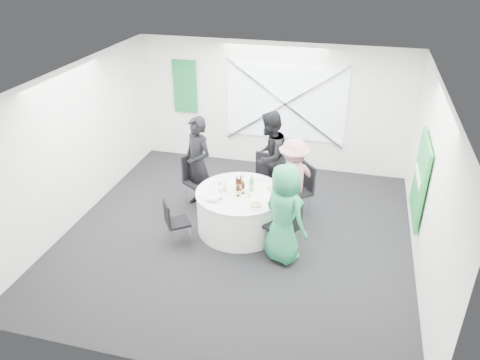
% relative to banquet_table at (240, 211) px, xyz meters
% --- Properties ---
extents(floor, '(6.00, 6.00, 0.00)m').
position_rel_banquet_table_xyz_m(floor, '(0.00, -0.20, -0.38)').
color(floor, black).
rests_on(floor, ground).
extents(ceiling, '(6.00, 6.00, 0.00)m').
position_rel_banquet_table_xyz_m(ceiling, '(0.00, -0.20, 2.42)').
color(ceiling, white).
rests_on(ceiling, wall_back).
extents(wall_back, '(6.00, 0.00, 6.00)m').
position_rel_banquet_table_xyz_m(wall_back, '(0.00, 2.80, 1.02)').
color(wall_back, silver).
rests_on(wall_back, floor).
extents(wall_front, '(6.00, 0.00, 6.00)m').
position_rel_banquet_table_xyz_m(wall_front, '(0.00, -3.20, 1.02)').
color(wall_front, silver).
rests_on(wall_front, floor).
extents(wall_left, '(0.00, 6.00, 6.00)m').
position_rel_banquet_table_xyz_m(wall_left, '(-3.00, -0.20, 1.02)').
color(wall_left, silver).
rests_on(wall_left, floor).
extents(wall_right, '(0.00, 6.00, 6.00)m').
position_rel_banquet_table_xyz_m(wall_right, '(3.00, -0.20, 1.02)').
color(wall_right, silver).
rests_on(wall_right, floor).
extents(window_panel, '(2.60, 0.03, 1.60)m').
position_rel_banquet_table_xyz_m(window_panel, '(0.30, 2.76, 1.12)').
color(window_panel, silver).
rests_on(window_panel, wall_back).
extents(window_brace_a, '(2.63, 0.05, 1.84)m').
position_rel_banquet_table_xyz_m(window_brace_a, '(0.30, 2.72, 1.12)').
color(window_brace_a, silver).
rests_on(window_brace_a, window_panel).
extents(window_brace_b, '(2.63, 0.05, 1.84)m').
position_rel_banquet_table_xyz_m(window_brace_b, '(0.30, 2.72, 1.12)').
color(window_brace_b, silver).
rests_on(window_brace_b, window_panel).
extents(green_banner, '(0.55, 0.04, 1.20)m').
position_rel_banquet_table_xyz_m(green_banner, '(-2.00, 2.75, 1.32)').
color(green_banner, '#156C31').
rests_on(green_banner, wall_back).
extents(green_sign, '(0.05, 1.20, 1.40)m').
position_rel_banquet_table_xyz_m(green_sign, '(2.94, 0.40, 0.82)').
color(green_sign, '#198B34').
rests_on(green_sign, wall_right).
extents(banquet_table, '(1.56, 1.56, 0.76)m').
position_rel_banquet_table_xyz_m(banquet_table, '(0.00, 0.00, 0.00)').
color(banquet_table, silver).
rests_on(banquet_table, floor).
extents(chair_back, '(0.52, 0.53, 0.99)m').
position_rel_banquet_table_xyz_m(chair_back, '(0.19, 1.09, 0.20)').
color(chair_back, black).
rests_on(chair_back, floor).
extents(chair_back_left, '(0.65, 0.64, 1.03)m').
position_rel_banquet_table_xyz_m(chair_back_left, '(-1.06, 0.66, 0.23)').
color(chair_back_left, black).
rests_on(chair_back_left, floor).
extents(chair_back_right, '(0.65, 0.65, 1.02)m').
position_rel_banquet_table_xyz_m(chair_back_right, '(0.98, 0.80, 0.22)').
color(chair_back_right, black).
rests_on(chair_back_right, floor).
extents(chair_front_right, '(0.63, 0.63, 1.01)m').
position_rel_banquet_table_xyz_m(chair_front_right, '(0.92, -0.54, 0.22)').
color(chair_front_right, black).
rests_on(chair_front_right, floor).
extents(chair_front_left, '(0.52, 0.52, 0.82)m').
position_rel_banquet_table_xyz_m(chair_front_left, '(-0.98, -0.71, 0.09)').
color(chair_front_left, black).
rests_on(chair_front_left, floor).
extents(person_man_back_left, '(0.79, 0.72, 1.82)m').
position_rel_banquet_table_xyz_m(person_man_back_left, '(-0.99, 0.62, 0.53)').
color(person_man_back_left, black).
rests_on(person_man_back_left, floor).
extents(person_man_back, '(0.66, 0.97, 1.82)m').
position_rel_banquet_table_xyz_m(person_man_back, '(0.26, 1.25, 0.53)').
color(person_man_back, black).
rests_on(person_man_back, floor).
extents(person_woman_pink, '(1.07, 1.00, 1.56)m').
position_rel_banquet_table_xyz_m(person_woman_pink, '(0.82, 0.69, 0.40)').
color(person_woman_pink, '#BD7A85').
rests_on(person_woman_pink, floor).
extents(person_woman_green, '(0.99, 0.92, 1.70)m').
position_rel_banquet_table_xyz_m(person_woman_green, '(0.89, -0.65, 0.47)').
color(person_woman_green, '#238254').
rests_on(person_woman_green, floor).
extents(plate_back, '(0.28, 0.28, 0.01)m').
position_rel_banquet_table_xyz_m(plate_back, '(0.08, 0.50, 0.39)').
color(plate_back, white).
rests_on(plate_back, banquet_table).
extents(plate_back_left, '(0.29, 0.29, 0.01)m').
position_rel_banquet_table_xyz_m(plate_back_left, '(-0.42, 0.29, 0.39)').
color(plate_back_left, white).
rests_on(plate_back_left, banquet_table).
extents(plate_back_right, '(0.28, 0.28, 0.04)m').
position_rel_banquet_table_xyz_m(plate_back_right, '(0.54, 0.24, 0.40)').
color(plate_back_right, white).
rests_on(plate_back_right, banquet_table).
extents(plate_front_right, '(0.29, 0.29, 0.04)m').
position_rel_banquet_table_xyz_m(plate_front_right, '(0.37, -0.39, 0.40)').
color(plate_front_right, white).
rests_on(plate_front_right, banquet_table).
extents(plate_front_left, '(0.28, 0.28, 0.01)m').
position_rel_banquet_table_xyz_m(plate_front_left, '(-0.51, -0.30, 0.39)').
color(plate_front_left, white).
rests_on(plate_front_left, banquet_table).
extents(napkin, '(0.21, 0.15, 0.05)m').
position_rel_banquet_table_xyz_m(napkin, '(-0.37, -0.41, 0.42)').
color(napkin, silver).
rests_on(napkin, plate_front_left).
extents(beer_bottle_a, '(0.06, 0.06, 0.27)m').
position_rel_banquet_table_xyz_m(beer_bottle_a, '(-0.07, 0.07, 0.48)').
color(beer_bottle_a, '#37160A').
rests_on(beer_bottle_a, banquet_table).
extents(beer_bottle_b, '(0.06, 0.06, 0.28)m').
position_rel_banquet_table_xyz_m(beer_bottle_b, '(-0.01, 0.07, 0.49)').
color(beer_bottle_b, '#37160A').
rests_on(beer_bottle_b, banquet_table).
extents(beer_bottle_c, '(0.06, 0.06, 0.25)m').
position_rel_banquet_table_xyz_m(beer_bottle_c, '(0.06, -0.03, 0.47)').
color(beer_bottle_c, '#37160A').
rests_on(beer_bottle_c, banquet_table).
extents(beer_bottle_d, '(0.06, 0.06, 0.26)m').
position_rel_banquet_table_xyz_m(beer_bottle_d, '(0.00, -0.14, 0.48)').
color(beer_bottle_d, '#37160A').
rests_on(beer_bottle_d, banquet_table).
extents(green_water_bottle, '(0.08, 0.08, 0.29)m').
position_rel_banquet_table_xyz_m(green_water_bottle, '(0.18, 0.11, 0.49)').
color(green_water_bottle, '#3EA355').
rests_on(green_water_bottle, banquet_table).
extents(clear_water_bottle, '(0.08, 0.08, 0.27)m').
position_rel_banquet_table_xyz_m(clear_water_bottle, '(-0.25, -0.10, 0.48)').
color(clear_water_bottle, white).
rests_on(clear_water_bottle, banquet_table).
extents(wine_glass_a, '(0.07, 0.07, 0.17)m').
position_rel_banquet_table_xyz_m(wine_glass_a, '(-0.35, -0.04, 0.50)').
color(wine_glass_a, white).
rests_on(wine_glass_a, banquet_table).
extents(wine_glass_b, '(0.07, 0.07, 0.17)m').
position_rel_banquet_table_xyz_m(wine_glass_b, '(-0.03, 0.34, 0.50)').
color(wine_glass_b, white).
rests_on(wine_glass_b, banquet_table).
extents(wine_glass_c, '(0.07, 0.07, 0.17)m').
position_rel_banquet_table_xyz_m(wine_glass_c, '(-0.25, -0.31, 0.50)').
color(wine_glass_c, white).
rests_on(wine_glass_c, banquet_table).
extents(wine_glass_d, '(0.07, 0.07, 0.17)m').
position_rel_banquet_table_xyz_m(wine_glass_d, '(0.24, -0.32, 0.50)').
color(wine_glass_d, white).
rests_on(wine_glass_d, banquet_table).
extents(fork_a, '(0.15, 0.03, 0.01)m').
position_rel_banquet_table_xyz_m(fork_a, '(0.22, 0.53, 0.38)').
color(fork_a, silver).
rests_on(fork_a, banquet_table).
extents(knife_a, '(0.15, 0.02, 0.01)m').
position_rel_banquet_table_xyz_m(knife_a, '(-0.18, 0.55, 0.38)').
color(knife_a, silver).
rests_on(knife_a, banquet_table).
extents(fork_b, '(0.11, 0.13, 0.01)m').
position_rel_banquet_table_xyz_m(fork_b, '(0.32, -0.48, 0.38)').
color(fork_b, silver).
rests_on(fork_b, banquet_table).
extents(knife_b, '(0.12, 0.12, 0.01)m').
position_rel_banquet_table_xyz_m(knife_b, '(0.51, -0.27, 0.38)').
color(knife_b, silver).
rests_on(knife_b, banquet_table).
extents(fork_c, '(0.09, 0.14, 0.01)m').
position_rel_banquet_table_xyz_m(fork_c, '(-0.38, 0.43, 0.38)').
color(fork_c, silver).
rests_on(fork_c, banquet_table).
extents(knife_c, '(0.09, 0.14, 0.01)m').
position_rel_banquet_table_xyz_m(knife_c, '(-0.56, 0.14, 0.38)').
color(knife_c, silver).
rests_on(knife_c, banquet_table).
extents(fork_d, '(0.11, 0.12, 0.01)m').
position_rel_banquet_table_xyz_m(fork_d, '(-0.53, -0.23, 0.38)').
color(fork_d, silver).
rests_on(fork_d, banquet_table).
extents(knife_d, '(0.10, 0.13, 0.01)m').
position_rel_banquet_table_xyz_m(knife_d, '(-0.35, -0.46, 0.38)').
color(knife_d, silver).
rests_on(knife_d, banquet_table).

